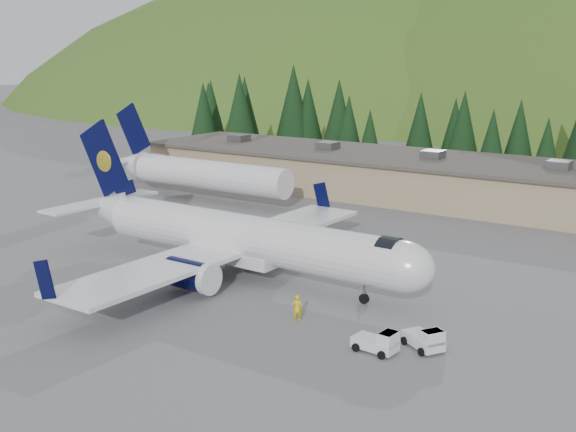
# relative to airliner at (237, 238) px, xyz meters

# --- Properties ---
(ground) EXTENTS (600.00, 600.00, 0.00)m
(ground) POSITION_rel_airliner_xyz_m (1.06, -0.02, -3.20)
(ground) COLOR #5C5C60
(airliner) EXTENTS (36.07, 33.77, 12.00)m
(airliner) POSITION_rel_airliner_xyz_m (0.00, 0.00, 0.00)
(airliner) COLOR white
(airliner) RESTS_ON ground
(second_airliner) EXTENTS (27.50, 11.00, 10.05)m
(second_airliner) POSITION_rel_airliner_xyz_m (-23.87, 21.98, 0.13)
(second_airliner) COLOR white
(second_airliner) RESTS_ON ground
(baggage_tug_a) EXTENTS (2.87, 1.87, 1.48)m
(baggage_tug_a) POSITION_rel_airliner_xyz_m (16.80, -7.52, -2.54)
(baggage_tug_a) COLOR silver
(baggage_tug_a) RESTS_ON ground
(baggage_tug_b) EXTENTS (3.15, 2.73, 1.51)m
(baggage_tug_b) POSITION_rel_airliner_xyz_m (19.03, -5.54, -2.52)
(baggage_tug_b) COLOR silver
(baggage_tug_b) RESTS_ON ground
(terminal_building) EXTENTS (71.00, 17.00, 6.10)m
(terminal_building) POSITION_rel_airliner_xyz_m (-3.95, 37.98, -0.58)
(terminal_building) COLOR #99815F
(terminal_building) RESTS_ON ground
(ramp_worker) EXTENTS (0.83, 0.79, 1.91)m
(ramp_worker) POSITION_rel_airliner_xyz_m (9.81, -5.96, -2.24)
(ramp_worker) COLOR yellow
(ramp_worker) RESTS_ON ground
(tree_line) EXTENTS (112.55, 18.89, 14.43)m
(tree_line) POSITION_rel_airliner_xyz_m (-7.87, 62.61, 4.27)
(tree_line) COLOR black
(tree_line) RESTS_ON ground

